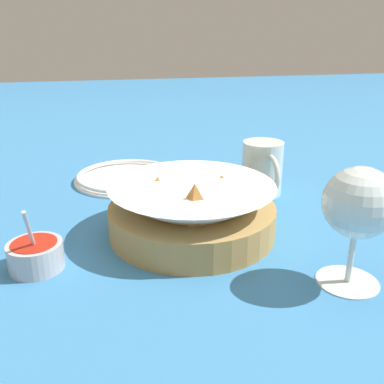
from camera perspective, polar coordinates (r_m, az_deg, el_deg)
name	(u,v)px	position (r m, az deg, el deg)	size (l,w,h in m)	color
ground_plane	(174,229)	(0.65, -2.47, -5.00)	(4.00, 4.00, 0.00)	teal
food_basket	(192,212)	(0.62, 0.05, -2.63)	(0.24, 0.24, 0.10)	#B2894C
sauce_cup	(36,254)	(0.57, -20.13, -7.80)	(0.07, 0.07, 0.09)	#B7B7BC
wine_glass	(359,207)	(0.51, 21.33, -1.84)	(0.08, 0.08, 0.14)	silver
beer_mug	(262,170)	(0.78, 9.35, 2.88)	(0.11, 0.07, 0.10)	silver
side_plate	(127,177)	(0.86, -8.67, 2.04)	(0.21, 0.21, 0.01)	white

